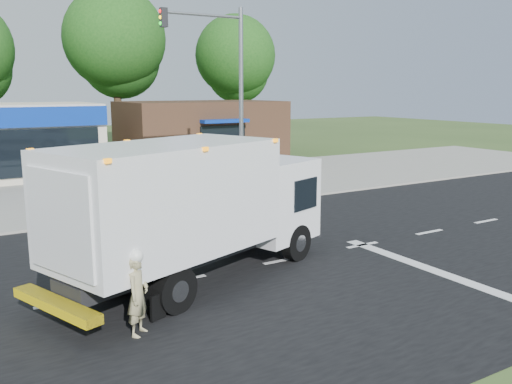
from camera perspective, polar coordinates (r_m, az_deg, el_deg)
ground at (r=15.43m, az=2.74°, el=-7.27°), size 120.00×120.00×0.00m
road_asphalt at (r=15.43m, az=2.74°, el=-7.25°), size 60.00×14.00×0.02m
sidewalk at (r=22.46m, az=-8.96°, el=-1.47°), size 60.00×2.40×0.12m
parking_apron at (r=27.84m, az=-13.47°, el=0.63°), size 60.00×9.00×0.02m
lane_markings at (r=15.19m, az=9.89°, el=-7.65°), size 55.20×7.00×0.01m
ems_box_truck at (r=13.40m, az=-6.69°, el=-1.02°), size 8.41×5.09×3.57m
emergency_worker at (r=10.99m, az=-12.35°, el=-10.35°), size 0.70×0.70×1.76m
brown_storefront at (r=35.67m, az=-5.78°, el=6.28°), size 10.00×6.70×4.00m
traffic_signal_pole at (r=22.41m, az=-3.05°, el=11.15°), size 3.51×0.25×8.00m
background_trees at (r=41.08m, az=-21.32°, el=13.71°), size 36.77×7.39×12.10m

